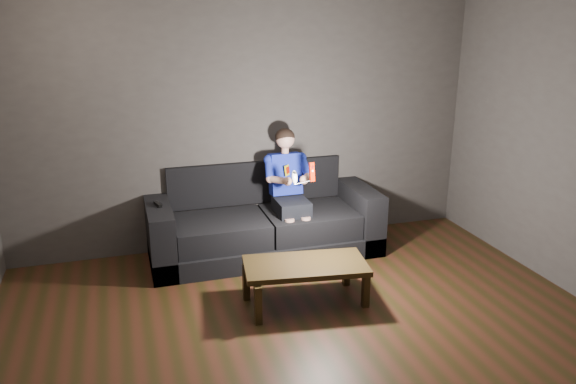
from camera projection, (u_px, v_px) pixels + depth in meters
name	position (u px, v px, depth m)	size (l,w,h in m)	color
floor	(332.00, 370.00, 4.01)	(5.00, 5.00, 0.00)	black
back_wall	(248.00, 122.00, 5.88)	(5.00, 0.04, 2.70)	#3A3533
sofa	(262.00, 224.00, 5.94)	(2.37, 1.03, 0.92)	black
child	(289.00, 181.00, 5.81)	(0.49, 0.60, 1.20)	black
wii_remote_red	(312.00, 172.00, 5.35)	(0.04, 0.07, 0.19)	red
nunchuk_white	(295.00, 177.00, 5.32)	(0.06, 0.09, 0.14)	white
wii_remote_black	(158.00, 204.00, 5.45)	(0.07, 0.16, 0.03)	black
coffee_table	(305.00, 269.00, 4.84)	(1.11, 0.67, 0.38)	black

